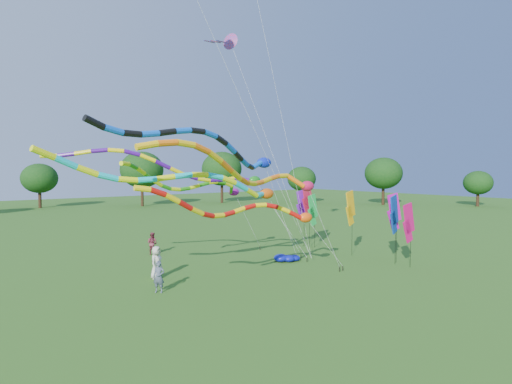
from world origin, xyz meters
TOP-DOWN VIEW (x-y plane):
  - ground at (0.00, 0.00)m, footprint 160.00×160.00m
  - tree_ring at (4.17, -4.79)m, footprint 121.06×116.14m
  - tube_kite_red at (-4.10, 1.67)m, footprint 12.66×1.10m
  - tube_kite_orange at (-5.20, -0.43)m, footprint 13.61×3.56m
  - tube_kite_purple at (-5.45, 6.59)m, footprint 14.66×4.49m
  - tube_kite_blue at (-5.20, 2.87)m, footprint 14.75×4.47m
  - tube_kite_cyan at (-5.41, 4.32)m, footprint 16.35×1.80m
  - tube_kite_green at (-3.85, 7.34)m, footprint 12.08×4.42m
  - delta_kite_high_c at (0.87, 10.93)m, footprint 3.89×7.75m
  - banner_pole_green at (6.38, 7.77)m, footprint 1.16×0.17m
  - banner_pole_violet at (6.07, 8.64)m, footprint 1.16×0.13m
  - banner_pole_magenta_a at (6.21, -0.61)m, footprint 1.16×0.12m
  - banner_pole_orange at (6.31, 4.01)m, footprint 1.16×0.24m
  - banner_pole_magenta_b at (6.76, 0.81)m, footprint 1.15×0.36m
  - banner_pole_red at (6.35, 8.32)m, footprint 1.16×0.11m
  - banner_pole_blue_a at (6.18, 0.39)m, footprint 1.16×0.29m
  - blue_nylon_heap at (1.81, 5.17)m, footprint 1.54×1.79m
  - person_a at (-7.16, 6.48)m, footprint 1.05×1.00m
  - person_b at (-8.21, 3.87)m, footprint 0.67×0.67m
  - person_c at (-4.49, 12.98)m, footprint 0.91×0.97m

SIDE VIEW (x-z plane):
  - ground at x=0.00m, z-range 0.00..0.00m
  - blue_nylon_heap at x=1.81m, z-range -0.02..0.50m
  - person_b at x=-8.21m, z-range 0.00..1.57m
  - person_c at x=-4.49m, z-range 0.00..1.60m
  - person_a at x=-7.16m, z-range 0.00..1.82m
  - banner_pole_magenta_a at x=6.21m, z-range 0.77..4.82m
  - banner_pole_green at x=6.38m, z-range 0.84..5.03m
  - banner_pole_blue_a at x=6.18m, z-range 0.98..5.47m
  - banner_pole_violet at x=6.07m, z-range 1.00..5.51m
  - banner_pole_magenta_b at x=6.76m, z-range 1.02..5.59m
  - banner_pole_orange at x=6.31m, z-range 1.05..5.67m
  - banner_pole_red at x=6.35m, z-range 1.23..6.21m
  - tube_kite_red at x=-4.10m, z-range 1.02..6.94m
  - tube_kite_green at x=-3.85m, z-range 1.60..8.61m
  - tube_kite_cyan at x=-5.41m, z-range 1.56..9.11m
  - tree_ring at x=4.17m, z-range 0.87..10.49m
  - tube_kite_orange at x=-5.20m, z-range 1.99..9.65m
  - tube_kite_purple at x=-5.45m, z-range 2.15..9.96m
  - tube_kite_blue at x=-5.20m, z-range 2.74..11.34m
  - delta_kite_high_c at x=0.87m, z-range 7.09..23.88m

